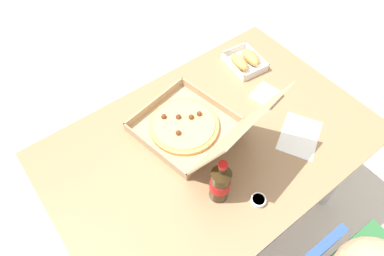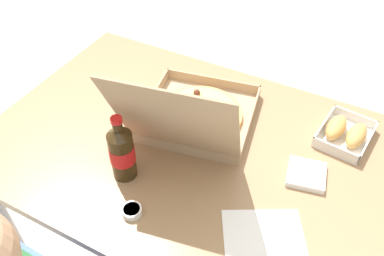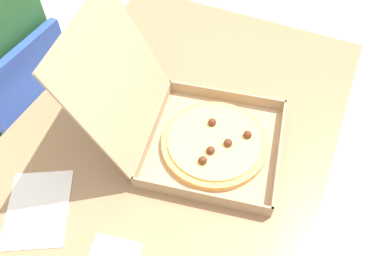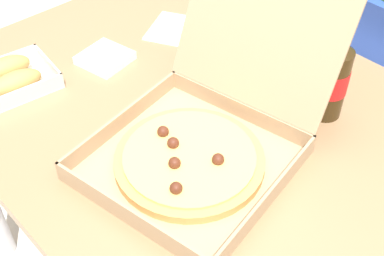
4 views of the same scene
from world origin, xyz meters
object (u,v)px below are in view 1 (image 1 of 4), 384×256
object	(u,v)px
pizza_box_open	(193,126)
cola_bottle	(220,183)
bread_side_box	(245,61)
napkin_pile	(266,95)
dipping_sauce_cup	(258,200)
paper_menu	(299,136)

from	to	relation	value
pizza_box_open	cola_bottle	distance (m)	0.29
bread_side_box	napkin_pile	distance (m)	0.23
pizza_box_open	napkin_pile	distance (m)	0.39
bread_side_box	dipping_sauce_cup	distance (m)	0.72
cola_bottle	paper_menu	xyz separation A→B (m)	(-0.44, 0.00, -0.09)
napkin_pile	paper_menu	bearing A→B (deg)	79.80
bread_side_box	paper_menu	bearing A→B (deg)	76.76
cola_bottle	dipping_sauce_cup	xyz separation A→B (m)	(-0.10, 0.11, -0.08)
napkin_pile	bread_side_box	bearing A→B (deg)	-106.57
pizza_box_open	paper_menu	xyz separation A→B (m)	(-0.35, 0.28, -0.05)
napkin_pile	dipping_sauce_cup	world-z (taller)	same
pizza_box_open	paper_menu	bearing A→B (deg)	141.14
paper_menu	napkin_pile	distance (m)	0.25
pizza_box_open	napkin_pile	size ratio (longest dim) A/B	5.13
bread_side_box	napkin_pile	bearing A→B (deg)	73.43
paper_menu	dipping_sauce_cup	distance (m)	0.36
cola_bottle	dipping_sauce_cup	size ratio (longest dim) A/B	4.00
bread_side_box	paper_menu	size ratio (longest dim) A/B	0.98
dipping_sauce_cup	bread_side_box	bearing A→B (deg)	-128.65
bread_side_box	dipping_sauce_cup	bearing A→B (deg)	51.35
cola_bottle	paper_menu	size ratio (longest dim) A/B	1.07
pizza_box_open	dipping_sauce_cup	size ratio (longest dim) A/B	10.07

